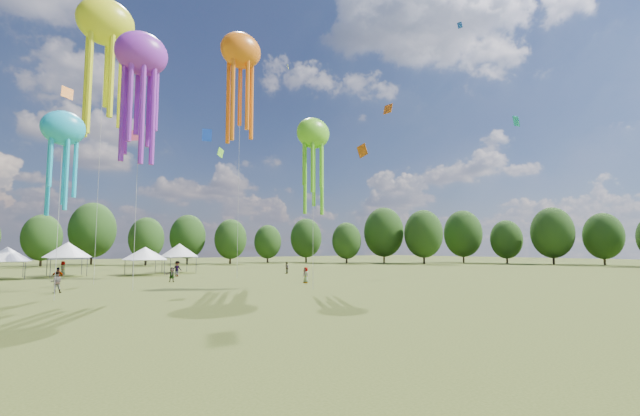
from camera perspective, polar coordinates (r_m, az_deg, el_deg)
ground at (r=14.91m, az=27.89°, el=-18.47°), size 300.00×300.00×0.00m
spectator_near at (r=41.14m, az=-31.02°, el=-8.24°), size 0.93×0.78×1.72m
spectators_far at (r=54.57m, az=-20.74°, el=-7.69°), size 38.71×29.28×1.93m
festival_tents at (r=63.96m, az=-29.22°, el=-4.98°), size 36.13×9.08×4.34m
show_kites at (r=48.53m, az=-23.63°, el=16.61°), size 40.96×20.40×30.18m
treeline at (r=69.48m, az=-29.43°, el=-2.08°), size 201.57×95.24×13.43m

